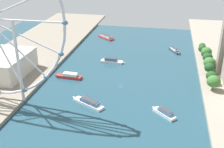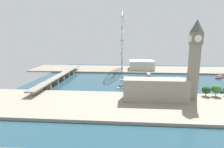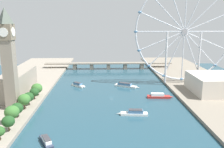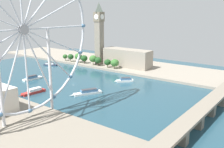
# 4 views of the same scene
# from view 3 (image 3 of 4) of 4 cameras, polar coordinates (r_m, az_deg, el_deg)

# --- Properties ---
(ground_plane) EXTENTS (405.01, 405.01, 0.00)m
(ground_plane) POSITION_cam_3_polar(r_m,az_deg,el_deg) (268.49, -0.12, -5.50)
(ground_plane) COLOR #234756
(riverbank_left) EXTENTS (90.00, 520.00, 3.00)m
(riverbank_left) POSITION_cam_3_polar(r_m,az_deg,el_deg) (289.12, -24.18, -5.00)
(riverbank_left) COLOR gray
(riverbank_left) RESTS_ON ground_plane
(riverbank_right) EXTENTS (90.00, 520.00, 3.00)m
(riverbank_right) POSITION_cam_3_polar(r_m,az_deg,el_deg) (296.13, 23.32, -4.51)
(riverbank_right) COLOR gray
(riverbank_right) RESTS_ON ground_plane
(clock_tower) EXTENTS (12.75, 12.75, 91.63)m
(clock_tower) POSITION_cam_3_polar(r_m,az_deg,el_deg) (234.84, -23.27, 3.56)
(clock_tower) COLOR gray
(clock_tower) RESTS_ON riverbank_left
(parliament_block) EXTENTS (22.00, 72.77, 25.40)m
(parliament_block) POSITION_cam_3_polar(r_m,az_deg,el_deg) (285.82, -21.35, -1.98)
(parliament_block) COLOR gray
(parliament_block) RESTS_ON riverbank_left
(tree_row_embankment) EXTENTS (13.13, 110.04, 14.57)m
(tree_row_embankment) POSITION_cam_3_polar(r_m,az_deg,el_deg) (234.23, -20.17, -6.18)
(tree_row_embankment) COLOR #513823
(tree_row_embankment) RESTS_ON riverbank_left
(ferris_wheel) EXTENTS (128.22, 3.20, 129.63)m
(ferris_wheel) POSITION_cam_3_polar(r_m,az_deg,el_deg) (320.93, 16.76, 9.48)
(ferris_wheel) COLOR silver
(ferris_wheel) RESTS_ON riverbank_right
(riverside_hall) EXTENTS (47.70, 55.47, 19.92)m
(riverside_hall) POSITION_cam_3_polar(r_m,az_deg,el_deg) (296.76, 22.83, -2.13)
(riverside_hall) COLOR beige
(riverside_hall) RESTS_ON riverbank_right
(river_bridge) EXTENTS (217.01, 12.70, 11.18)m
(river_bridge) POSITION_cam_3_polar(r_m,az_deg,el_deg) (416.72, -0.85, 2.30)
(river_bridge) COLOR gray
(river_bridge) RESTS_ON ground_plane
(tour_boat_0) EXTENTS (28.65, 8.74, 5.21)m
(tour_boat_0) POSITION_cam_3_polar(r_m,az_deg,el_deg) (220.96, 5.27, -9.13)
(tour_boat_0) COLOR white
(tour_boat_0) RESTS_ON ground_plane
(tour_boat_1) EXTENTS (31.80, 19.48, 5.15)m
(tour_boat_1) POSITION_cam_3_polar(r_m,az_deg,el_deg) (308.46, 3.26, -2.67)
(tour_boat_1) COLOR white
(tour_boat_1) RESTS_ON ground_plane
(tour_boat_2) EXTENTS (29.29, 8.43, 5.29)m
(tour_boat_2) POSITION_cam_3_polar(r_m,az_deg,el_deg) (270.37, 11.01, -5.14)
(tour_boat_2) COLOR #B22D28
(tour_boat_2) RESTS_ON ground_plane
(tour_boat_3) EXTENTS (14.39, 22.90, 4.83)m
(tour_boat_3) POSITION_cam_3_polar(r_m,az_deg,el_deg) (180.01, -15.34, -14.97)
(tour_boat_3) COLOR #2D384C
(tour_boat_3) RESTS_ON ground_plane
(tour_boat_4) EXTENTS (19.88, 18.79, 5.26)m
(tour_boat_4) POSITION_cam_3_polar(r_m,az_deg,el_deg) (312.12, -8.00, -2.57)
(tour_boat_4) COLOR white
(tour_boat_4) RESTS_ON ground_plane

